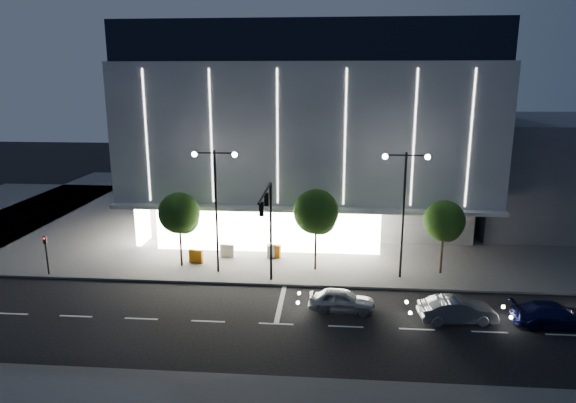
# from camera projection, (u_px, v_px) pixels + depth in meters

# --- Properties ---
(ground) EXTENTS (160.00, 160.00, 0.00)m
(ground) POSITION_uv_depth(u_px,v_px,m) (246.00, 311.00, 31.20)
(ground) COLOR black
(ground) RESTS_ON ground
(sidewalk_museum) EXTENTS (70.00, 40.00, 0.15)m
(sidewalk_museum) POSITION_uv_depth(u_px,v_px,m) (330.00, 212.00, 54.03)
(sidewalk_museum) COLOR #474747
(sidewalk_museum) RESTS_ON ground
(museum) EXTENTS (30.00, 25.80, 18.00)m
(museum) POSITION_uv_depth(u_px,v_px,m) (311.00, 125.00, 50.39)
(museum) COLOR #4C4C51
(museum) RESTS_ON ground
(annex_building) EXTENTS (16.00, 20.00, 10.00)m
(annex_building) POSITION_uv_depth(u_px,v_px,m) (541.00, 169.00, 51.21)
(annex_building) COLOR #4C4C51
(annex_building) RESTS_ON ground
(traffic_mast) EXTENTS (0.33, 5.89, 7.07)m
(traffic_mast) POSITION_uv_depth(u_px,v_px,m) (268.00, 217.00, 33.17)
(traffic_mast) COLOR black
(traffic_mast) RESTS_ON ground
(street_lamp_west) EXTENTS (3.16, 0.36, 9.00)m
(street_lamp_west) POSITION_uv_depth(u_px,v_px,m) (216.00, 193.00, 35.85)
(street_lamp_west) COLOR black
(street_lamp_west) RESTS_ON ground
(street_lamp_east) EXTENTS (3.16, 0.36, 9.00)m
(street_lamp_east) POSITION_uv_depth(u_px,v_px,m) (404.00, 197.00, 34.82)
(street_lamp_east) COLOR black
(street_lamp_east) RESTS_ON ground
(ped_signal_far) EXTENTS (0.22, 0.24, 3.00)m
(ped_signal_far) POSITION_uv_depth(u_px,v_px,m) (46.00, 251.00, 36.30)
(ped_signal_far) COLOR black
(ped_signal_far) RESTS_ON ground
(tree_left) EXTENTS (3.02, 3.02, 5.72)m
(tree_left) POSITION_uv_depth(u_px,v_px,m) (180.00, 215.00, 37.52)
(tree_left) COLOR black
(tree_left) RESTS_ON ground
(tree_mid) EXTENTS (3.25, 3.25, 6.15)m
(tree_mid) POSITION_uv_depth(u_px,v_px,m) (316.00, 214.00, 36.66)
(tree_mid) COLOR black
(tree_mid) RESTS_ON ground
(tree_right) EXTENTS (2.91, 2.91, 5.51)m
(tree_right) POSITION_uv_depth(u_px,v_px,m) (444.00, 223.00, 36.05)
(tree_right) COLOR black
(tree_right) RESTS_ON ground
(car_lead) EXTENTS (4.13, 1.90, 1.37)m
(car_lead) POSITION_uv_depth(u_px,v_px,m) (342.00, 300.00, 31.12)
(car_lead) COLOR #A1A4A8
(car_lead) RESTS_ON ground
(car_second) EXTENTS (4.56, 2.00, 1.46)m
(car_second) POSITION_uv_depth(u_px,v_px,m) (457.00, 310.00, 29.70)
(car_second) COLOR #94969B
(car_second) RESTS_ON ground
(car_third) EXTENTS (4.69, 1.98, 1.35)m
(car_third) POSITION_uv_depth(u_px,v_px,m) (554.00, 315.00, 29.25)
(car_third) COLOR #111343
(car_third) RESTS_ON ground
(barrier_a) EXTENTS (1.13, 0.54, 1.00)m
(barrier_a) POSITION_uv_depth(u_px,v_px,m) (196.00, 256.00, 38.89)
(barrier_a) COLOR #C56A0A
(barrier_a) RESTS_ON sidewalk_museum
(barrier_b) EXTENTS (1.12, 0.35, 1.00)m
(barrier_b) POSITION_uv_depth(u_px,v_px,m) (227.00, 251.00, 40.15)
(barrier_b) COLOR silver
(barrier_b) RESTS_ON sidewalk_museum
(barrier_c) EXTENTS (1.12, 0.61, 1.00)m
(barrier_c) POSITION_uv_depth(u_px,v_px,m) (274.00, 251.00, 40.05)
(barrier_c) COLOR #D9650C
(barrier_c) RESTS_ON sidewalk_museum
(barrier_d) EXTENTS (1.13, 0.42, 1.00)m
(barrier_d) POSITION_uv_depth(u_px,v_px,m) (274.00, 251.00, 40.02)
(barrier_d) COLOR silver
(barrier_d) RESTS_ON sidewalk_museum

